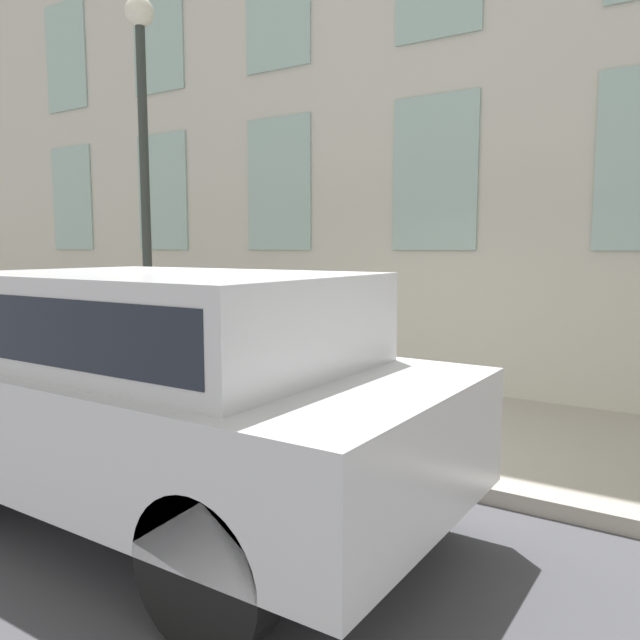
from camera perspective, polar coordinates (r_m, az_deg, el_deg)
name	(u,v)px	position (r m, az deg, el deg)	size (l,w,h in m)	color
ground_plane	(300,462)	(5.98, -1.85, -12.86)	(80.00, 80.00, 0.00)	#47474C
sidewalk	(377,418)	(7.21, 5.22, -8.92)	(3.06, 60.00, 0.13)	#A8A093
fire_hydrant	(278,393)	(6.52, -3.87, -6.66)	(0.31, 0.43, 0.72)	gray
person	(363,342)	(6.40, 3.92, -2.00)	(0.36, 0.24, 1.50)	#998466
parked_truck_silver_near	(158,378)	(4.68, -14.57, -5.14)	(2.10, 4.46, 1.82)	black
street_lamp	(144,149)	(8.57, -15.81, 14.81)	(0.36, 0.36, 4.97)	#2D332D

